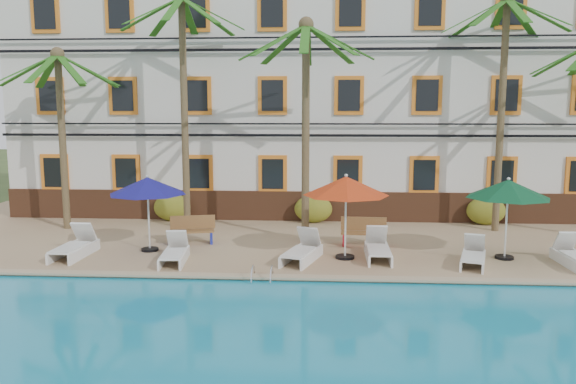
# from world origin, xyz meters

# --- Properties ---
(ground) EXTENTS (100.00, 100.00, 0.00)m
(ground) POSITION_xyz_m (0.00, 0.00, 0.00)
(ground) COLOR #384C23
(ground) RESTS_ON ground
(pool_deck) EXTENTS (30.00, 12.00, 0.25)m
(pool_deck) POSITION_xyz_m (0.00, 5.00, 0.12)
(pool_deck) COLOR tan
(pool_deck) RESTS_ON ground
(pool_coping) EXTENTS (30.00, 0.35, 0.06)m
(pool_coping) POSITION_xyz_m (0.00, -0.90, 0.28)
(pool_coping) COLOR tan
(pool_coping) RESTS_ON pool_deck
(hotel_building) EXTENTS (25.40, 6.44, 10.22)m
(hotel_building) POSITION_xyz_m (0.00, 9.98, 5.37)
(hotel_building) COLOR silver
(hotel_building) RESTS_ON pool_deck
(palm_a) EXTENTS (4.47, 4.47, 6.70)m
(palm_a) POSITION_xyz_m (-9.14, 4.93, 4.64)
(palm_a) COLOR brown
(palm_a) RESTS_ON pool_deck
(palm_b) EXTENTS (4.47, 4.47, 8.64)m
(palm_b) POSITION_xyz_m (-4.55, 5.01, 5.76)
(palm_b) COLOR brown
(palm_b) RESTS_ON pool_deck
(palm_c) EXTENTS (4.47, 4.47, 7.45)m
(palm_c) POSITION_xyz_m (-0.08, 3.53, 5.08)
(palm_c) COLOR brown
(palm_c) RESTS_ON pool_deck
(palm_d) EXTENTS (4.47, 4.47, 8.55)m
(palm_d) POSITION_xyz_m (6.91, 5.52, 5.71)
(palm_d) COLOR brown
(palm_d) RESTS_ON pool_deck
(shrub_left) EXTENTS (1.50, 0.90, 1.10)m
(shrub_left) POSITION_xyz_m (-5.54, 6.60, 0.80)
(shrub_left) COLOR #325F1B
(shrub_left) RESTS_ON pool_deck
(shrub_mid) EXTENTS (1.50, 0.90, 1.10)m
(shrub_mid) POSITION_xyz_m (0.14, 6.60, 0.80)
(shrub_mid) COLOR #325F1B
(shrub_mid) RESTS_ON pool_deck
(shrub_right) EXTENTS (1.50, 0.90, 1.10)m
(shrub_right) POSITION_xyz_m (6.87, 6.60, 0.80)
(shrub_right) COLOR #325F1B
(shrub_right) RESTS_ON pool_deck
(umbrella_blue) EXTENTS (2.43, 2.43, 2.43)m
(umbrella_blue) POSITION_xyz_m (-4.98, 1.77, 2.33)
(umbrella_blue) COLOR black
(umbrella_blue) RESTS_ON pool_deck
(umbrella_red) EXTENTS (2.57, 2.57, 2.57)m
(umbrella_red) POSITION_xyz_m (1.20, 1.23, 2.44)
(umbrella_red) COLOR black
(umbrella_red) RESTS_ON pool_deck
(umbrella_green) EXTENTS (2.47, 2.47, 2.48)m
(umbrella_green) POSITION_xyz_m (6.00, 1.49, 2.36)
(umbrella_green) COLOR black
(umbrella_green) RESTS_ON pool_deck
(lounger_a) EXTENTS (0.80, 2.06, 0.96)m
(lounger_a) POSITION_xyz_m (-7.05, 0.94, 0.56)
(lounger_a) COLOR white
(lounger_a) RESTS_ON pool_deck
(lounger_b) EXTENTS (0.84, 1.90, 0.87)m
(lounger_b) POSITION_xyz_m (-3.83, 0.49, 0.53)
(lounger_b) COLOR white
(lounger_b) RESTS_ON pool_deck
(lounger_c) EXTENTS (1.26, 2.11, 0.94)m
(lounger_c) POSITION_xyz_m (-0.08, 0.85, 0.55)
(lounger_c) COLOR white
(lounger_c) RESTS_ON pool_deck
(lounger_d) EXTENTS (0.73, 1.98, 0.93)m
(lounger_d) POSITION_xyz_m (2.18, 1.25, 0.55)
(lounger_d) COLOR white
(lounger_d) RESTS_ON pool_deck
(lounger_e) EXTENTS (1.13, 1.89, 0.84)m
(lounger_e) POSITION_xyz_m (4.86, 0.71, 0.52)
(lounger_e) COLOR white
(lounger_e) RESTS_ON pool_deck
(lounger_f) EXTENTS (0.74, 1.94, 0.91)m
(lounger_f) POSITION_xyz_m (7.77, 0.82, 0.54)
(lounger_f) COLOR white
(lounger_f) RESTS_ON pool_deck
(bench_left) EXTENTS (1.57, 0.80, 0.93)m
(bench_left) POSITION_xyz_m (-3.87, 2.83, 0.72)
(bench_left) COLOR olive
(bench_left) RESTS_ON pool_deck
(bench_right) EXTENTS (1.53, 0.57, 0.93)m
(bench_right) POSITION_xyz_m (1.88, 2.92, 0.72)
(bench_right) COLOR olive
(bench_right) RESTS_ON pool_deck
(pool_ladder) EXTENTS (0.54, 0.74, 0.74)m
(pool_ladder) POSITION_xyz_m (-1.08, -1.00, 0.25)
(pool_ladder) COLOR silver
(pool_ladder) RESTS_ON ground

